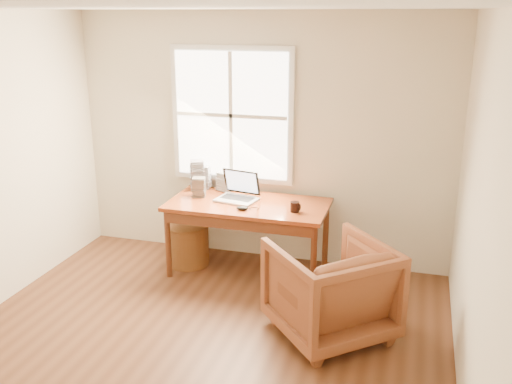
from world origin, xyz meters
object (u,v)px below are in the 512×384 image
desk (248,205)px  laptop (236,186)px  coffee_mug (295,207)px  armchair (330,290)px  cd_stack_a (204,177)px  wicker_stool (188,245)px

desk → laptop: laptop is taller
coffee_mug → armchair: bearing=-34.7°
armchair → coffee_mug: (-0.49, 0.84, 0.39)m
desk → cd_stack_a: bearing=150.2°
wicker_stool → coffee_mug: coffee_mug is taller
desk → wicker_stool: size_ratio=3.68×
armchair → cd_stack_a: cd_stack_a is taller
coffee_mug → wicker_stool: bearing=-161.6°
desk → armchair: size_ratio=1.79×
desk → cd_stack_a: 0.70m
desk → cd_stack_a: (-0.60, 0.34, 0.14)m
wicker_stool → laptop: 0.87m
wicker_stool → laptop: (0.54, 0.02, 0.69)m
wicker_stool → cd_stack_a: size_ratio=1.75×
wicker_stool → desk: bearing=0.0°
desk → coffee_mug: coffee_mug is taller
laptop → coffee_mug: 0.66m
desk → wicker_stool: bearing=180.0°
wicker_stool → coffee_mug: size_ratio=4.45×
armchair → desk: bearing=-85.4°
cd_stack_a → laptop: bearing=-34.3°
laptop → coffee_mug: (0.64, -0.15, -0.11)m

